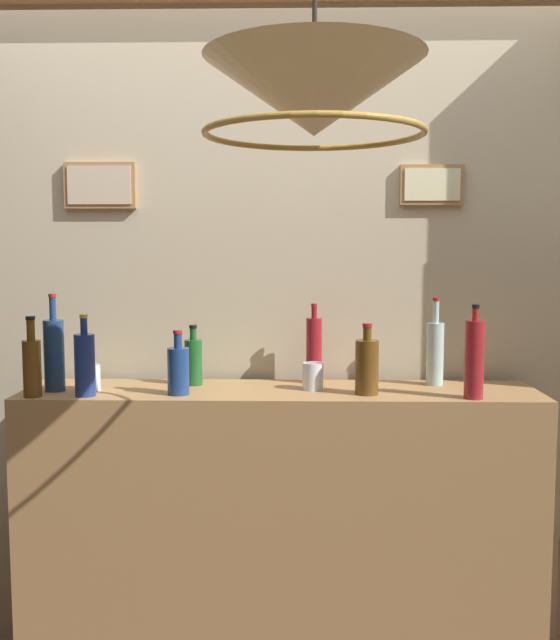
{
  "coord_description": "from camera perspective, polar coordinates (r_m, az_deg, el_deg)",
  "views": [
    {
      "loc": [
        0.06,
        -1.71,
        1.63
      ],
      "look_at": [
        0.0,
        0.78,
        1.39
      ],
      "focal_mm": 41.2,
      "sensor_mm": 36.0,
      "label": 1
    }
  ],
  "objects": [
    {
      "name": "liquor_bottle_brandy",
      "position": [
        2.71,
        11.95,
        -2.43
      ],
      "size": [
        0.06,
        0.06,
        0.32
      ],
      "color": "#A8C3BF",
      "rests_on": "bar_shelf_unit"
    },
    {
      "name": "liquor_bottle_port",
      "position": [
        2.54,
        -14.92,
        -3.29
      ],
      "size": [
        0.07,
        0.07,
        0.27
      ],
      "color": "navy",
      "rests_on": "bar_shelf_unit"
    },
    {
      "name": "panelled_rear_partition",
      "position": [
        2.81,
        0.13,
        1.18
      ],
      "size": [
        3.08,
        0.15,
        2.67
      ],
      "color": "#BCAD8E",
      "rests_on": "ground"
    },
    {
      "name": "glass_tumbler_rocks",
      "position": [
        2.64,
        -14.57,
        -4.36
      ],
      "size": [
        0.07,
        0.07,
        0.09
      ],
      "color": "silver",
      "rests_on": "bar_shelf_unit"
    },
    {
      "name": "pendant_lamp",
      "position": [
        1.86,
        2.67,
        16.76
      ],
      "size": [
        0.55,
        0.55,
        0.64
      ],
      "color": "beige"
    },
    {
      "name": "liquor_bottle_vodka",
      "position": [
        2.51,
        -7.91,
        -3.83
      ],
      "size": [
        0.07,
        0.07,
        0.22
      ],
      "color": "navy",
      "rests_on": "bar_shelf_unit"
    },
    {
      "name": "liquor_bottle_bourbon",
      "position": [
        2.58,
        -18.71,
        -3.36
      ],
      "size": [
        0.06,
        0.06,
        0.27
      ],
      "color": "brown",
      "rests_on": "bar_shelf_unit"
    },
    {
      "name": "liquor_bottle_sherry",
      "position": [
        2.69,
        2.66,
        -2.29
      ],
      "size": [
        0.06,
        0.06,
        0.29
      ],
      "color": "maroon",
      "rests_on": "bar_shelf_unit"
    },
    {
      "name": "glass_tumbler_highball",
      "position": [
        2.57,
        2.58,
        -4.38
      ],
      "size": [
        0.07,
        0.07,
        0.09
      ],
      "color": "silver",
      "rests_on": "bar_shelf_unit"
    },
    {
      "name": "liquor_bottle_gin",
      "position": [
        2.65,
        -17.14,
        -2.51
      ],
      "size": [
        0.07,
        0.07,
        0.34
      ],
      "color": "navy",
      "rests_on": "bar_shelf_unit"
    },
    {
      "name": "liquor_bottle_vermouth",
      "position": [
        2.67,
        -6.74,
        -3.18
      ],
      "size": [
        0.06,
        0.06,
        0.22
      ],
      "color": "#1B5724",
      "rests_on": "bar_shelf_unit"
    },
    {
      "name": "liquor_bottle_tequila",
      "position": [
        2.49,
        14.86,
        -2.92
      ],
      "size": [
        0.06,
        0.06,
        0.31
      ],
      "color": "maroon",
      "rests_on": "bar_shelf_unit"
    },
    {
      "name": "bar_shelf_unit",
      "position": [
        2.75,
        0.02,
        -17.12
      ],
      "size": [
        1.8,
        0.39,
        1.14
      ],
      "primitive_type": "cube",
      "color": "#9E7547",
      "rests_on": "ground"
    },
    {
      "name": "liquor_bottle_scotch",
      "position": [
        2.5,
        6.76,
        -3.55
      ],
      "size": [
        0.08,
        0.08,
        0.24
      ],
      "color": "#593A14",
      "rests_on": "bar_shelf_unit"
    }
  ]
}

